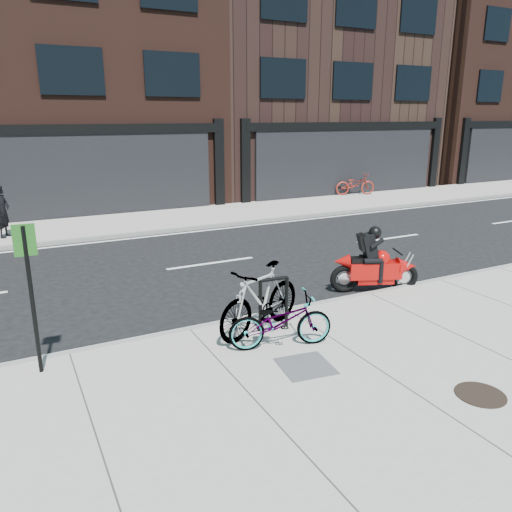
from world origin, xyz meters
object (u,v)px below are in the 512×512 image
bicycle_rear (260,299)px  bicycle_far (355,184)px  utility_grate (306,366)px  bike_rack (274,299)px  sign_post (30,286)px  pedestrian (2,211)px  manhole_cover (480,395)px  bicycle_front (281,321)px  motorcycle (379,265)px

bicycle_rear → bicycle_far: bicycle_rear is taller
bicycle_far → utility_grate: size_ratio=2.50×
bike_rack → sign_post: 3.85m
pedestrian → manhole_cover: size_ratio=2.43×
bicycle_rear → pedestrian: pedestrian is taller
bicycle_front → motorcycle: 3.77m
bike_rack → motorcycle: (3.15, 0.97, -0.09)m
motorcycle → manhole_cover: (-1.73, -4.13, -0.46)m
bicycle_front → bike_rack: bearing=-6.1°
bike_rack → utility_grate: bearing=-99.6°
bike_rack → pedestrian: size_ratio=0.59×
pedestrian → sign_post: size_ratio=0.73×
pedestrian → utility_grate: pedestrian is taller
bike_rack → bicycle_far: size_ratio=0.50×
bicycle_far → bike_rack: bearing=152.7°
bicycle_far → bicycle_front: bearing=153.7°
bicycle_rear → manhole_cover: (1.68, -3.16, -0.59)m
bicycle_rear → pedestrian: 10.39m
bicycle_rear → utility_grate: (0.02, -1.43, -0.59)m
bicycle_far → pedestrian: bearing=113.0°
bike_rack → motorcycle: motorcycle is taller
bicycle_front → bicycle_far: bicycle_far is taller
bicycle_far → sign_post: 18.49m
manhole_cover → utility_grate: 2.40m
sign_post → bicycle_rear: bearing=-1.2°
bicycle_far → manhole_cover: (-9.35, -14.76, -0.49)m
sign_post → motorcycle: bearing=8.4°
bike_rack → bicycle_rear: size_ratio=0.48×
bike_rack → pedestrian: bearing=112.6°
manhole_cover → sign_post: (-5.18, 3.36, 1.31)m
bicycle_far → sign_post: bearing=143.7°
pedestrian → sign_post: 9.50m
bicycle_front → sign_post: 3.73m
motorcycle → sign_post: (-6.91, -0.77, 0.85)m
sign_post → utility_grate: bearing=-22.8°
manhole_cover → bicycle_front: bearing=123.9°
manhole_cover → sign_post: sign_post is taller
bicycle_front → sign_post: (-3.51, 0.88, 0.87)m
manhole_cover → sign_post: bearing=147.0°
motorcycle → utility_grate: size_ratio=2.50×
bicycle_front → manhole_cover: bearing=-132.0°
motorcycle → pedestrian: (-7.18, 8.72, 0.33)m
pedestrian → bicycle_far: pedestrian is taller
bicycle_front → bicycle_far: size_ratio=0.90×
sign_post → bicycle_front: bearing=-12.0°
utility_grate → sign_post: sign_post is taller
bicycle_front → manhole_cover: 3.02m
utility_grate → bike_rack: bearing=80.4°
bicycle_rear → motorcycle: (3.41, 0.97, -0.13)m
sign_post → manhole_cover: bearing=-30.9°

